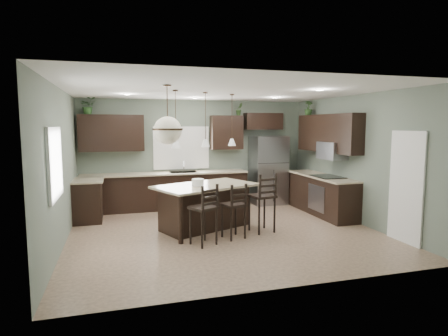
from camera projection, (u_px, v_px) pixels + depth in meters
ground at (225, 232)px, 7.54m from camera, size 6.00×6.00×0.00m
pantry_door at (406, 187)px, 6.77m from camera, size 0.04×0.82×2.04m
window_back at (181, 148)px, 9.87m from camera, size 1.35×0.02×1.00m
window_left at (54, 163)px, 5.78m from camera, size 0.02×1.10×1.00m
left_return_cabs at (88, 201)px, 8.37m from camera, size 0.60×0.90×0.90m
left_return_countertop at (88, 180)px, 8.32m from camera, size 0.66×0.96×0.04m
back_lower_cabs at (166, 191)px, 9.60m from camera, size 4.20×0.60×0.90m
back_countertop at (166, 173)px, 9.53m from camera, size 4.20×0.66×0.04m
sink_inset at (184, 172)px, 9.65m from camera, size 0.70×0.45×0.01m
faucet at (184, 167)px, 9.60m from camera, size 0.02×0.02×0.28m
back_upper_left at (112, 133)px, 9.20m from camera, size 1.55×0.34×0.90m
back_upper_right at (227, 132)px, 10.01m from camera, size 0.85×0.34×0.90m
fridge_header at (263, 121)px, 10.26m from camera, size 1.05×0.34×0.45m
right_lower_cabs at (321, 195)px, 9.07m from camera, size 0.60×2.35×0.90m
right_countertop at (321, 176)px, 9.01m from camera, size 0.66×2.35×0.04m
cooktop at (327, 177)px, 8.75m from camera, size 0.58×0.75×0.02m
wall_oven_front at (316, 198)px, 8.73m from camera, size 0.01×0.72×0.60m
right_upper_cabs at (328, 133)px, 8.94m from camera, size 0.34×2.35×0.90m
microwave at (332, 151)px, 8.71m from camera, size 0.40×0.75×0.40m
refrigerator at (268, 170)px, 10.22m from camera, size 0.90×0.74×1.85m
kitchen_island at (206, 207)px, 7.71m from camera, size 2.31×1.85×0.92m
serving_dish at (198, 182)px, 7.52m from camera, size 0.24×0.24×0.14m
bar_stool_left at (203, 214)px, 6.66m from camera, size 0.55×0.55×1.11m
bar_stool_center at (234, 211)px, 7.06m from camera, size 0.49×0.49×1.06m
bar_stool_right at (262, 202)px, 7.48m from camera, size 0.52×0.52×1.20m
pendant_left at (176, 119)px, 7.07m from camera, size 0.17×0.17×1.10m
pendant_center at (205, 120)px, 7.51m from camera, size 0.17×0.17×1.10m
pendant_right at (232, 120)px, 7.95m from camera, size 0.17×0.17×1.10m
chandelier at (167, 115)px, 6.19m from camera, size 0.50×0.50×0.98m
plant_back_left at (88, 106)px, 8.95m from camera, size 0.42×0.38×0.41m
plant_back_right at (239, 109)px, 10.01m from camera, size 0.21×0.18×0.34m
plant_right_wall at (308, 108)px, 9.75m from camera, size 0.23×0.23×0.38m
room_shell at (225, 148)px, 7.35m from camera, size 6.00×6.00×6.00m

